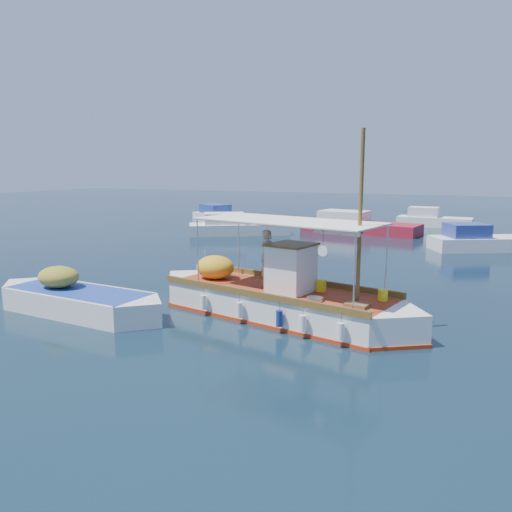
% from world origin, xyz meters
% --- Properties ---
extents(ground, '(160.00, 160.00, 0.00)m').
position_xyz_m(ground, '(0.00, 0.00, 0.00)').
color(ground, black).
rests_on(ground, ground).
extents(fishing_caique, '(9.88, 4.24, 6.16)m').
position_xyz_m(fishing_caique, '(0.21, -0.51, 0.55)').
color(fishing_caique, white).
rests_on(fishing_caique, ground).
extents(dinghy, '(7.16, 2.38, 1.75)m').
position_xyz_m(dinghy, '(-6.11, -2.95, 0.37)').
color(dinghy, white).
rests_on(dinghy, ground).
extents(bg_boat_nw, '(7.45, 5.88, 1.80)m').
position_xyz_m(bg_boat_nw, '(-10.26, 17.35, 0.49)').
color(bg_boat_nw, silver).
rests_on(bg_boat_nw, ground).
extents(bg_boat_n, '(9.15, 4.09, 1.80)m').
position_xyz_m(bg_boat_n, '(-2.43, 22.29, 0.49)').
color(bg_boat_n, maroon).
rests_on(bg_boat_n, ground).
extents(bg_boat_ne, '(5.93, 4.61, 1.80)m').
position_xyz_m(bg_boat_ne, '(6.04, 16.89, 0.49)').
color(bg_boat_ne, silver).
rests_on(bg_boat_ne, ground).
extents(bg_boat_far_w, '(6.71, 5.27, 1.80)m').
position_xyz_m(bg_boat_far_w, '(-15.27, 24.04, 0.49)').
color(bg_boat_far_w, silver).
rests_on(bg_boat_far_w, ground).
extents(bg_boat_far_n, '(6.01, 2.29, 1.80)m').
position_xyz_m(bg_boat_far_n, '(2.45, 28.73, 0.49)').
color(bg_boat_far_n, silver).
rests_on(bg_boat_far_n, ground).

